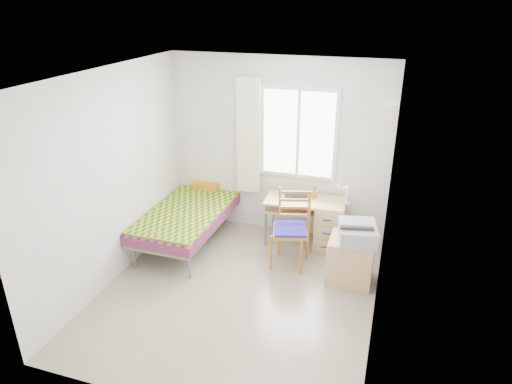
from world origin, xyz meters
TOP-DOWN VIEW (x-y plane):
  - floor at (0.00, 0.00)m, footprint 3.50×3.50m
  - ceiling at (0.00, 0.00)m, footprint 3.50×3.50m
  - wall_back at (0.00, 1.75)m, footprint 3.20×0.00m
  - wall_left at (-1.60, 0.00)m, footprint 0.00×3.50m
  - wall_right at (1.60, 0.00)m, footprint 0.00×3.50m
  - window at (0.30, 1.73)m, footprint 1.10×0.04m
  - curtain at (-0.42, 1.68)m, footprint 0.35×0.05m
  - floating_shelf at (1.49, 1.40)m, footprint 0.20×0.32m
  - bed at (-1.09, 1.12)m, footprint 1.02×2.12m
  - desk at (0.79, 1.42)m, footprint 1.14×0.58m
  - chair at (0.44, 0.86)m, footprint 0.54×0.54m
  - cabinet at (1.25, 0.66)m, footprint 0.55×0.49m
  - printer at (1.30, 0.65)m, footprint 0.53×0.59m
  - laptop at (0.37, 1.43)m, footprint 0.37×0.29m
  - pen_cup at (0.60, 1.54)m, footprint 0.09×0.09m
  - task_lamp at (1.00, 1.35)m, footprint 0.21×0.31m
  - book at (0.29, 1.42)m, footprint 0.24×0.26m

SIDE VIEW (x-z plane):
  - floor at x=0.00m, z-range 0.00..0.00m
  - cabinet at x=1.25m, z-range 0.00..0.60m
  - desk at x=0.79m, z-range 0.03..0.73m
  - bed at x=-1.09m, z-range -0.01..0.90m
  - chair at x=0.44m, z-range 0.06..1.09m
  - book at x=0.29m, z-range 0.58..0.60m
  - laptop at x=0.37m, z-range 0.69..0.72m
  - printer at x=1.30m, z-range 0.60..0.81m
  - pen_cup at x=0.60m, z-range 0.69..0.79m
  - task_lamp at x=1.00m, z-range 0.74..1.10m
  - wall_left at x=-1.60m, z-range -0.45..3.05m
  - wall_right at x=1.60m, z-range -0.45..3.05m
  - wall_back at x=0.00m, z-range -0.30..2.90m
  - curtain at x=-0.42m, z-range 0.60..2.30m
  - window at x=0.30m, z-range 0.90..2.20m
  - floating_shelf at x=1.49m, z-range 2.13..2.17m
  - ceiling at x=0.00m, z-range 2.60..2.60m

